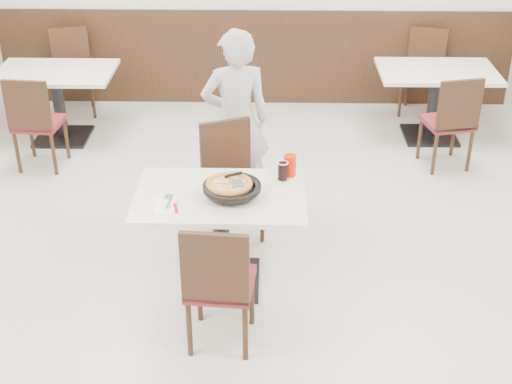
{
  "coord_description": "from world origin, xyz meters",
  "views": [
    {
      "loc": [
        0.18,
        -4.48,
        3.18
      ],
      "look_at": [
        0.09,
        -0.3,
        0.86
      ],
      "focal_mm": 50.0,
      "sensor_mm": 36.0,
      "label": 1
    }
  ],
  "objects_px": {
    "pizza": "(229,186)",
    "cola_glass": "(283,171)",
    "pizza_pan": "(232,191)",
    "main_table": "(221,239)",
    "diner_person": "(236,121)",
    "bg_chair_right_near": "(448,120)",
    "side_plate": "(165,200)",
    "bg_chair_right_far": "(422,74)",
    "bg_chair_left_near": "(38,121)",
    "chair_near": "(221,281)",
    "bg_chair_left_far": "(73,74)",
    "bg_table_left": "(59,105)",
    "chair_far": "(233,184)",
    "bg_table_right": "(433,104)",
    "red_cup": "(290,165)"
  },
  "relations": [
    {
      "from": "chair_near",
      "to": "side_plate",
      "type": "height_order",
      "value": "chair_near"
    },
    {
      "from": "chair_near",
      "to": "bg_table_left",
      "type": "height_order",
      "value": "chair_near"
    },
    {
      "from": "chair_near",
      "to": "bg_chair_right_near",
      "type": "distance_m",
      "value": 3.32
    },
    {
      "from": "chair_far",
      "to": "bg_chair_left_near",
      "type": "distance_m",
      "value": 2.29
    },
    {
      "from": "bg_chair_left_near",
      "to": "pizza_pan",
      "type": "bearing_deg",
      "value": -39.68
    },
    {
      "from": "chair_far",
      "to": "red_cup",
      "type": "distance_m",
      "value": 0.67
    },
    {
      "from": "main_table",
      "to": "pizza_pan",
      "type": "relative_size",
      "value": 3.23
    },
    {
      "from": "bg_chair_left_far",
      "to": "bg_table_right",
      "type": "height_order",
      "value": "bg_chair_left_far"
    },
    {
      "from": "bg_chair_right_near",
      "to": "bg_chair_right_far",
      "type": "relative_size",
      "value": 1.0
    },
    {
      "from": "bg_chair_right_near",
      "to": "bg_chair_right_far",
      "type": "distance_m",
      "value": 1.32
    },
    {
      "from": "side_plate",
      "to": "red_cup",
      "type": "relative_size",
      "value": 1.08
    },
    {
      "from": "chair_far",
      "to": "bg_chair_right_near",
      "type": "height_order",
      "value": "same"
    },
    {
      "from": "bg_chair_left_near",
      "to": "diner_person",
      "type": "bearing_deg",
      "value": -15.65
    },
    {
      "from": "chair_near",
      "to": "bg_table_left",
      "type": "bearing_deg",
      "value": 125.9
    },
    {
      "from": "main_table",
      "to": "bg_table_right",
      "type": "bearing_deg",
      "value": 52.28
    },
    {
      "from": "bg_table_left",
      "to": "bg_chair_left_near",
      "type": "xyz_separation_m",
      "value": [
        -0.01,
        -0.65,
        0.1
      ]
    },
    {
      "from": "main_table",
      "to": "cola_glass",
      "type": "xyz_separation_m",
      "value": [
        0.44,
        0.23,
        0.44
      ]
    },
    {
      "from": "main_table",
      "to": "bg_table_right",
      "type": "distance_m",
      "value": 3.36
    },
    {
      "from": "chair_near",
      "to": "bg_table_left",
      "type": "relative_size",
      "value": 0.79
    },
    {
      "from": "pizza",
      "to": "side_plate",
      "type": "xyz_separation_m",
      "value": [
        -0.44,
        -0.11,
        -0.05
      ]
    },
    {
      "from": "bg_chair_left_far",
      "to": "bg_chair_right_near",
      "type": "xyz_separation_m",
      "value": [
        3.92,
        -1.23,
        0.0
      ]
    },
    {
      "from": "chair_near",
      "to": "bg_chair_left_far",
      "type": "xyz_separation_m",
      "value": [
        -1.9,
        3.87,
        0.0
      ]
    },
    {
      "from": "diner_person",
      "to": "red_cup",
      "type": "bearing_deg",
      "value": 104.38
    },
    {
      "from": "pizza",
      "to": "cola_glass",
      "type": "distance_m",
      "value": 0.44
    },
    {
      "from": "bg_table_left",
      "to": "bg_chair_right_far",
      "type": "height_order",
      "value": "bg_chair_right_far"
    },
    {
      "from": "bg_chair_right_near",
      "to": "cola_glass",
      "type": "bearing_deg",
      "value": -145.07
    },
    {
      "from": "diner_person",
      "to": "bg_chair_right_far",
      "type": "bearing_deg",
      "value": -145.0
    },
    {
      "from": "main_table",
      "to": "cola_glass",
      "type": "height_order",
      "value": "cola_glass"
    },
    {
      "from": "cola_glass",
      "to": "bg_chair_left_near",
      "type": "height_order",
      "value": "bg_chair_left_near"
    },
    {
      "from": "bg_table_left",
      "to": "bg_chair_left_far",
      "type": "height_order",
      "value": "bg_chair_left_far"
    },
    {
      "from": "main_table",
      "to": "bg_chair_right_far",
      "type": "xyz_separation_m",
      "value": [
        2.05,
        3.31,
        0.1
      ]
    },
    {
      "from": "pizza_pan",
      "to": "main_table",
      "type": "bearing_deg",
      "value": 163.91
    },
    {
      "from": "bg_table_right",
      "to": "bg_chair_right_near",
      "type": "height_order",
      "value": "bg_chair_right_near"
    },
    {
      "from": "bg_table_right",
      "to": "bg_chair_left_near",
      "type": "bearing_deg",
      "value": -169.04
    },
    {
      "from": "pizza_pan",
      "to": "bg_chair_right_far",
      "type": "distance_m",
      "value": 3.89
    },
    {
      "from": "diner_person",
      "to": "bg_chair_right_near",
      "type": "bearing_deg",
      "value": -169.79
    },
    {
      "from": "cola_glass",
      "to": "pizza_pan",
      "type": "bearing_deg",
      "value": -144.12
    },
    {
      "from": "red_cup",
      "to": "diner_person",
      "type": "bearing_deg",
      "value": 116.4
    },
    {
      "from": "bg_chair_right_near",
      "to": "bg_chair_left_far",
      "type": "bearing_deg",
      "value": 149.96
    },
    {
      "from": "chair_near",
      "to": "main_table",
      "type": "bearing_deg",
      "value": 98.59
    },
    {
      "from": "bg_table_left",
      "to": "bg_table_right",
      "type": "xyz_separation_m",
      "value": [
        3.92,
        0.11,
        0.0
      ]
    },
    {
      "from": "pizza",
      "to": "side_plate",
      "type": "distance_m",
      "value": 0.45
    },
    {
      "from": "pizza",
      "to": "bg_table_left",
      "type": "xyz_separation_m",
      "value": [
        -1.92,
        2.54,
        -0.44
      ]
    },
    {
      "from": "bg_chair_right_far",
      "to": "chair_far",
      "type": "bearing_deg",
      "value": 73.81
    },
    {
      "from": "chair_near",
      "to": "bg_chair_left_far",
      "type": "relative_size",
      "value": 1.0
    },
    {
      "from": "pizza_pan",
      "to": "bg_chair_right_near",
      "type": "distance_m",
      "value": 2.84
    },
    {
      "from": "main_table",
      "to": "bg_chair_left_near",
      "type": "bearing_deg",
      "value": 134.63
    },
    {
      "from": "chair_near",
      "to": "cola_glass",
      "type": "xyz_separation_m",
      "value": [
        0.4,
        0.88,
        0.34
      ]
    },
    {
      "from": "chair_far",
      "to": "bg_chair_left_far",
      "type": "xyz_separation_m",
      "value": [
        -1.92,
        2.56,
        0.0
      ]
    },
    {
      "from": "main_table",
      "to": "diner_person",
      "type": "xyz_separation_m",
      "value": [
        0.06,
        1.18,
        0.42
      ]
    }
  ]
}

